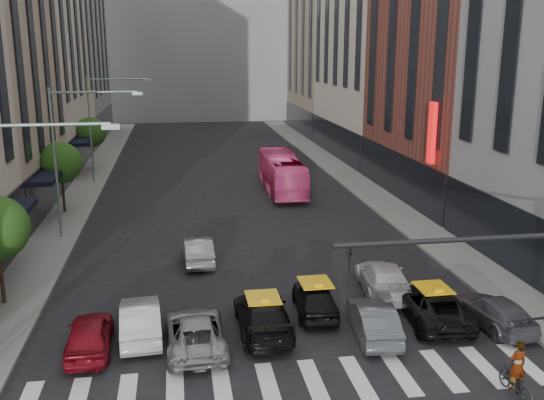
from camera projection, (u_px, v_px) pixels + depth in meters
name	position (u px, v px, depth m)	size (l,w,h in m)	color
sidewalk_left	(78.00, 199.00, 46.63)	(3.00, 96.00, 0.15)	slate
sidewalk_right	(365.00, 188.00, 50.14)	(3.00, 96.00, 0.15)	slate
building_left_d	(65.00, 19.00, 75.71)	(8.00, 18.00, 30.00)	gray
building_right_b	(455.00, 25.00, 44.97)	(8.00, 18.00, 26.00)	brown
building_right_d	(329.00, 28.00, 81.14)	(8.00, 18.00, 28.00)	tan
building_far	(195.00, 6.00, 96.74)	(30.00, 10.00, 36.00)	gray
tree_mid	(61.00, 163.00, 41.88)	(2.88, 2.88, 4.95)	black
tree_far	(91.00, 132.00, 57.21)	(2.88, 2.88, 4.95)	black
streetlamp_mid	(70.00, 143.00, 35.86)	(5.38, 0.25, 9.00)	gray
streetlamp_far	(101.00, 115.00, 51.19)	(5.38, 0.25, 9.00)	gray
liberty_sign	(432.00, 133.00, 39.29)	(0.30, 0.70, 4.00)	red
car_red	(89.00, 334.00, 23.12)	(1.66, 4.13, 1.41)	maroon
car_white_front	(140.00, 319.00, 24.34)	(1.56, 4.47, 1.47)	#BABABA
car_silver	(195.00, 332.00, 23.41)	(2.24, 4.86, 1.35)	gray
taxi_left	(263.00, 315.00, 24.73)	(2.08, 5.12, 1.49)	black
taxi_center	(315.00, 298.00, 26.43)	(1.70, 4.23, 1.44)	black
car_grey_mid	(373.00, 320.00, 24.37)	(1.49, 4.26, 1.40)	#42464A
taxi_right	(432.00, 304.00, 25.85)	(2.39, 5.19, 1.44)	black
car_grey_curb	(494.00, 312.00, 25.30)	(1.79, 4.40, 1.28)	#45474D
car_row2_left	(198.00, 250.00, 32.85)	(1.50, 4.31, 1.42)	gray
car_row2_right	(384.00, 278.00, 28.73)	(2.08, 5.11, 1.48)	silver
bus	(282.00, 173.00, 49.21)	(2.58, 11.02, 3.07)	#F24792
motorcycle	(515.00, 383.00, 20.20)	(0.62, 1.78, 0.94)	black
rider	(519.00, 346.00, 19.88)	(0.63, 0.42, 1.74)	gray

